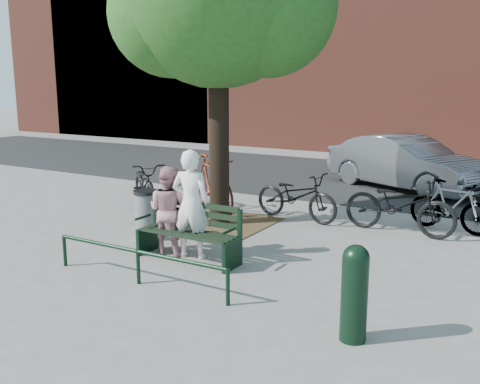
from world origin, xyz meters
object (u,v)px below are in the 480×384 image
Objects in this scene: person_right at (168,210)px; litter_bin at (146,214)px; person_left at (191,204)px; bollard at (355,290)px; parked_car at (405,163)px; park_bench at (190,230)px; bicycle_c at (296,196)px.

litter_bin is (-0.87, 0.45, -0.28)m from person_right.
person_left is at bearing 176.89° from person_right.
bollard is at bearing 143.48° from person_left.
bollard reaches higher than litter_bin.
park_bench is at bearing -167.12° from parked_car.
bollard is (3.23, -1.45, -0.30)m from person_left.
park_bench is 3.22m from bicycle_c.
person_left is (-0.03, 0.07, 0.42)m from park_bench.
parked_car reaches higher than park_bench.
litter_bin is 7.68m from parked_car.
parked_car is (1.61, 7.54, -0.17)m from person_left.
park_bench is 3.49m from bollard.
person_right is at bearing -170.81° from parked_car.
person_left reaches higher than parked_car.
parked_car is at bearing -108.53° from person_right.
person_right reaches higher than parked_car.
bicycle_c is (1.79, 2.67, 0.05)m from litter_bin.
person_right is 0.34× the size of parked_car.
bicycle_c is 0.44× the size of parked_car.
parked_car is at bearing -6.44° from bicycle_c.
litter_bin is at bearing -177.95° from parked_car.
bollard is 1.22× the size of litter_bin.
bollard reaches higher than park_bench.
person_right is at bearing 171.78° from bicycle_c.
bollard is at bearing -140.43° from bicycle_c.
bicycle_c reaches higher than park_bench.
park_bench is 0.42m from person_left.
person_right reaches higher than bicycle_c.
person_left is at bearing 111.09° from park_bench.
person_left reaches higher than bicycle_c.
person_left is 1.48m from litter_bin.
park_bench is 1.46m from litter_bin.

